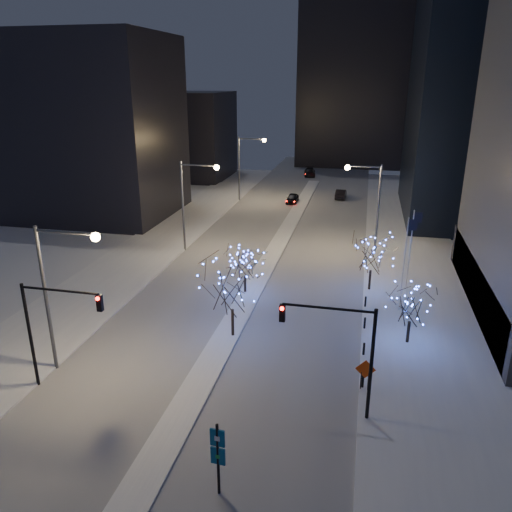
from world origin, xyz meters
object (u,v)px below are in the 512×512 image
(street_lamp_w_far, at_px, (246,160))
(street_lamp_w_near, at_px, (58,280))
(traffic_signal_west, at_px, (50,320))
(car_far, at_px, (310,172))
(street_lamp_w_mid, at_px, (192,195))
(street_lamp_east, at_px, (370,197))
(holiday_tree_plaza_far, at_px, (372,254))
(traffic_signal_east, at_px, (344,344))
(car_near, at_px, (292,198))
(holiday_tree_plaza_near, at_px, (411,304))
(holiday_tree_median_near, at_px, (232,285))
(holiday_tree_median_far, at_px, (245,263))
(construction_sign, at_px, (365,372))
(wayfinding_sign, at_px, (218,452))
(car_mid, at_px, (341,194))

(street_lamp_w_far, bearing_deg, street_lamp_w_near, -90.00)
(traffic_signal_west, bearing_deg, car_far, 84.74)
(street_lamp_w_mid, relative_size, street_lamp_east, 1.00)
(street_lamp_w_far, distance_m, holiday_tree_plaza_far, 37.68)
(traffic_signal_east, distance_m, car_near, 52.42)
(street_lamp_w_far, xyz_separation_m, traffic_signal_west, (0.50, -52.00, -1.74))
(street_lamp_w_near, distance_m, holiday_tree_plaza_near, 24.06)
(street_lamp_w_far, distance_m, holiday_tree_median_near, 44.32)
(holiday_tree_median_far, height_order, construction_sign, holiday_tree_median_far)
(street_lamp_east, bearing_deg, construction_sign, -89.53)
(holiday_tree_median_near, distance_m, holiday_tree_median_far, 8.23)
(street_lamp_w_near, bearing_deg, holiday_tree_median_far, 60.34)
(street_lamp_w_mid, relative_size, car_far, 1.92)
(street_lamp_east, relative_size, construction_sign, 4.83)
(holiday_tree_median_far, bearing_deg, street_lamp_w_near, -119.66)
(holiday_tree_median_far, bearing_deg, street_lamp_east, 51.24)
(holiday_tree_plaza_far, xyz_separation_m, construction_sign, (-0.20, -16.07, -2.22))
(street_lamp_w_mid, height_order, wayfinding_sign, street_lamp_w_mid)
(traffic_signal_east, distance_m, holiday_tree_plaza_near, 10.60)
(car_near, xyz_separation_m, car_far, (0.00, 23.19, 0.04))
(street_lamp_east, bearing_deg, street_lamp_w_near, -124.19)
(car_mid, relative_size, wayfinding_sign, 1.13)
(traffic_signal_east, distance_m, construction_sign, 4.57)
(traffic_signal_east, xyz_separation_m, holiday_tree_median_far, (-9.44, 15.82, -1.84))
(street_lamp_east, height_order, holiday_tree_median_near, street_lamp_east)
(street_lamp_w_near, xyz_separation_m, holiday_tree_plaza_near, (22.25, 8.52, -3.31))
(street_lamp_w_mid, bearing_deg, traffic_signal_east, -55.49)
(street_lamp_w_mid, relative_size, holiday_tree_median_near, 1.55)
(traffic_signal_west, distance_m, car_mid, 58.88)
(street_lamp_east, height_order, holiday_tree_plaza_far, street_lamp_east)
(car_mid, height_order, construction_sign, construction_sign)
(street_lamp_w_far, height_order, car_mid, street_lamp_w_far)
(holiday_tree_plaza_near, bearing_deg, holiday_tree_plaza_far, 106.78)
(street_lamp_w_mid, distance_m, car_near, 26.91)
(street_lamp_w_mid, distance_m, traffic_signal_west, 27.06)
(holiday_tree_plaza_near, bearing_deg, car_far, 102.86)
(street_lamp_w_near, xyz_separation_m, street_lamp_w_mid, (0.00, 25.00, 0.00))
(street_lamp_w_mid, bearing_deg, holiday_tree_plaza_near, -36.52)
(street_lamp_east, distance_m, holiday_tree_median_near, 23.41)
(car_mid, relative_size, holiday_tree_plaza_far, 0.82)
(street_lamp_w_mid, height_order, car_near, street_lamp_w_mid)
(street_lamp_w_far, relative_size, traffic_signal_east, 1.43)
(wayfinding_sign, relative_size, construction_sign, 1.90)
(holiday_tree_plaza_near, bearing_deg, car_mid, 99.27)
(street_lamp_w_near, bearing_deg, holiday_tree_plaza_far, 42.57)
(car_near, distance_m, holiday_tree_median_far, 35.47)
(street_lamp_w_near, distance_m, street_lamp_east, 33.85)
(traffic_signal_west, relative_size, car_far, 1.34)
(holiday_tree_plaza_far, bearing_deg, car_far, 102.19)
(street_lamp_w_mid, relative_size, holiday_tree_plaza_near, 2.12)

